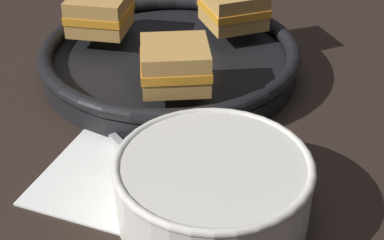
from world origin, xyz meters
name	(u,v)px	position (x,y,z in m)	size (l,w,h in m)	color
ground_plane	(161,173)	(0.00, 0.00, 0.00)	(4.00, 4.00, 0.00)	black
napkin	(159,170)	(0.00, 0.00, 0.00)	(0.23, 0.20, 0.00)	white
soup_bowl	(213,184)	(0.07, -0.03, 0.03)	(0.17, 0.17, 0.06)	silver
spoon	(170,189)	(0.02, -0.03, 0.01)	(0.14, 0.10, 0.01)	#9E9EA3
skillet	(170,58)	(-0.08, 0.19, 0.02)	(0.33, 0.33, 0.04)	black
sandwich_near_left	(100,13)	(-0.18, 0.19, 0.06)	(0.09, 0.09, 0.05)	#C18E47
sandwich_near_right	(175,65)	(-0.03, 0.10, 0.06)	(0.10, 0.10, 0.05)	#C18E47
sandwich_far_left	(234,8)	(-0.03, 0.27, 0.06)	(0.10, 0.10, 0.05)	#C18E47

